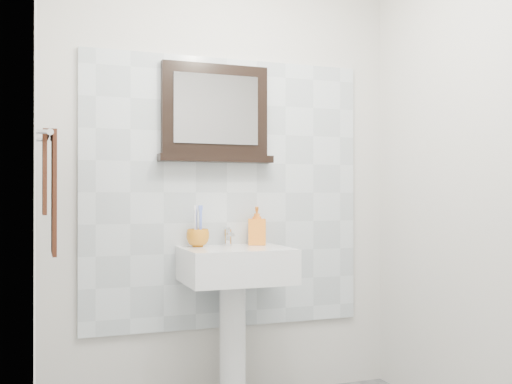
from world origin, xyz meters
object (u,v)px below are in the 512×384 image
at_px(pedestal_sink, 235,282).
at_px(toothbrush_cup, 198,238).
at_px(framed_mirror, 215,116).
at_px(soap_dispenser, 257,226).
at_px(hand_towel, 50,183).

height_order(pedestal_sink, toothbrush_cup, pedestal_sink).
bearing_deg(toothbrush_cup, framed_mirror, 32.68).
relative_size(pedestal_sink, soap_dispenser, 4.52).
bearing_deg(framed_mirror, soap_dispenser, -16.67).
bearing_deg(pedestal_sink, soap_dispenser, 36.07).
height_order(pedestal_sink, framed_mirror, framed_mirror).
relative_size(toothbrush_cup, soap_dispenser, 0.57).
distance_m(pedestal_sink, framed_mirror, 0.92).
height_order(soap_dispenser, framed_mirror, framed_mirror).
xyz_separation_m(framed_mirror, hand_towel, (-0.87, -0.34, -0.38)).
height_order(toothbrush_cup, soap_dispenser, soap_dispenser).
bearing_deg(hand_towel, pedestal_sink, 9.23).
bearing_deg(framed_mirror, toothbrush_cup, -147.32).
bearing_deg(hand_towel, soap_dispenser, 13.94).
relative_size(soap_dispenser, hand_towel, 0.39).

